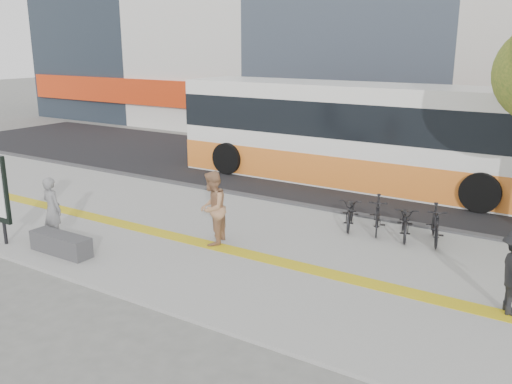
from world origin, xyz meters
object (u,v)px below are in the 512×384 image
Objects in this scene: seated_woman at (52,209)px; signboard at (0,191)px; bus at (355,137)px; bench at (61,244)px; pedestrian_tan at (212,208)px.

signboard is at bearing 48.97° from seated_woman.
bus is 9.99m from seated_woman.
signboard reaches higher than seated_woman.
signboard reaches higher than bench.
bus is at bearing 65.78° from signboard.
bus is (2.90, 9.70, 1.30)m from bench.
seated_woman is at bearing 43.41° from signboard.
bench is at bearing 156.12° from seated_woman.
signboard is at bearing -114.22° from bus.
signboard is at bearing -169.19° from bench.
seated_woman is (-3.70, -9.25, -0.75)m from bus.
seated_woman is 3.78m from pedestrian_tan.
pedestrian_tan is at bearing 32.79° from signboard.
bus is 7.94× the size of seated_woman.
pedestrian_tan reaches higher than seated_woman.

